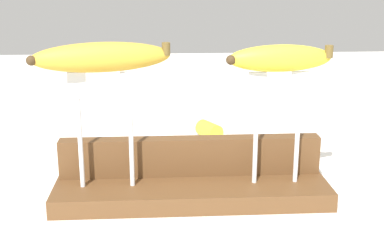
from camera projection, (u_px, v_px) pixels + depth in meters
The scene contains 8 objects.
ground_plane at pixel (192, 201), 0.80m from camera, with size 3.00×3.00×0.00m, color silver.
wooden_board at pixel (192, 192), 0.80m from camera, with size 0.41×0.11×0.03m, color brown.
board_backstop at pixel (190, 156), 0.83m from camera, with size 0.41×0.03×0.06m, color brown.
fork_stand_left at pixel (104, 120), 0.75m from camera, with size 0.10×0.01×0.17m.
fork_stand_right at pixel (278, 118), 0.77m from camera, with size 0.09×0.01×0.17m.
banana_raised_left at pixel (101, 58), 0.73m from camera, with size 0.20×0.08×0.04m.
banana_raised_right at pixel (281, 59), 0.75m from camera, with size 0.16×0.05×0.04m.
banana_chunk_far at pixel (209, 130), 1.10m from camera, with size 0.06×0.07×0.03m.
Camera 1 is at (-0.05, -0.74, 0.34)m, focal length 49.30 mm.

